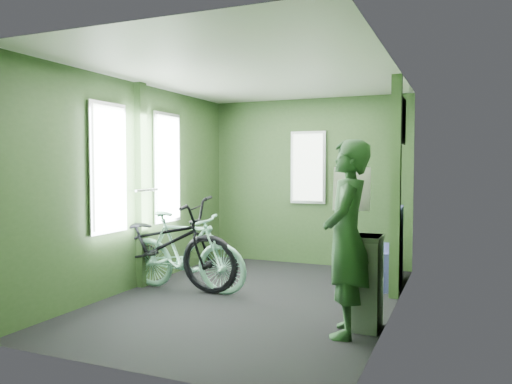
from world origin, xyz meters
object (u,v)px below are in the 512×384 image
waste_box (366,282)px  bicycle_mint (185,292)px  bicycle_black (159,289)px  bench_seat (382,262)px  passenger (347,238)px

waste_box → bicycle_mint: bearing=166.9°
bicycle_black → bench_seat: (2.26, 1.19, 0.27)m
bicycle_mint → waste_box: size_ratio=1.86×
bicycle_mint → waste_box: (2.05, -0.48, 0.39)m
passenger → bench_seat: bearing=174.9°
waste_box → bench_seat: bearing=94.0°
bicycle_mint → bench_seat: bench_seat is taller
passenger → waste_box: bearing=144.8°
waste_box → bench_seat: 1.67m
bicycle_black → bicycle_mint: bicycle_black is taller
passenger → waste_box: passenger is taller
bicycle_black → bicycle_mint: bearing=-90.6°
bicycle_black → bench_seat: size_ratio=2.14×
passenger → waste_box: (0.12, 0.21, -0.40)m
bicycle_mint → bench_seat: 2.28m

